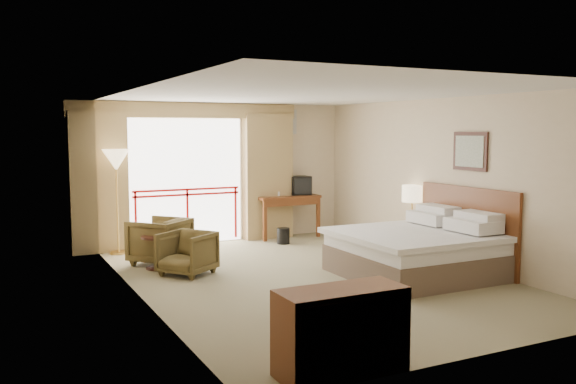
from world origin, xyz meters
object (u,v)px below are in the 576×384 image
side_table (157,246)px  dresser (341,331)px  armchair_far (160,264)px  desk (285,204)px  tv (299,186)px  wastebasket (283,236)px  table_lamp (412,194)px  floor_lamp (116,164)px  bed (418,251)px  armchair_near (187,275)px  nightstand (413,239)px

side_table → dresser: (0.41, -4.85, 0.03)m
armchair_far → desk: bearing=164.5°
tv → wastebasket: bearing=-139.4°
desk → armchair_far: desk is taller
table_lamp → armchair_far: size_ratio=0.75×
tv → floor_lamp: (-3.72, -0.20, 0.54)m
bed → side_table: bed is taller
floor_lamp → dresser: bearing=-83.7°
armchair_near → floor_lamp: 2.69m
dresser → floor_lamp: bearing=98.7°
armchair_far → dresser: bearing=51.9°
table_lamp → dresser: (-3.88, -3.97, -0.68)m
nightstand → table_lamp: bearing=86.5°
armchair_near → side_table: side_table is taller
nightstand → wastebasket: 2.52m
tv → wastebasket: size_ratio=1.39×
side_table → floor_lamp: bearing=101.3°
table_lamp → dresser: size_ratio=0.53×
bed → armchair_far: size_ratio=2.56×
wastebasket → floor_lamp: floor_lamp is taller
nightstand → dresser: (-3.88, -3.92, 0.10)m
dresser → armchair_near: bearing=93.6°
table_lamp → armchair_far: 4.45m
tv → armchair_far: bearing=-160.6°
bed → armchair_far: 4.13m
desk → wastebasket: desk is taller
armchair_near → side_table: bearing=172.3°
tv → armchair_near: bearing=-146.7°
wastebasket → armchair_near: bearing=-146.1°
desk → dresser: bearing=-111.2°
side_table → wastebasket: bearing=21.1°
bed → nightstand: size_ratio=3.67×
desk → wastebasket: size_ratio=4.27×
table_lamp → tv: 2.73m
nightstand → armchair_far: bearing=159.2°
side_table → floor_lamp: (-0.30, 1.51, 1.23)m
nightstand → tv: 2.88m
nightstand → side_table: nightstand is taller
desk → dresser: size_ratio=1.12×
bed → tv: (0.04, 3.89, 0.67)m
wastebasket → dresser: bearing=-111.5°
tv → floor_lamp: floor_lamp is taller
desk → side_table: size_ratio=2.48×
bed → armchair_near: bearing=152.4°
table_lamp → floor_lamp: (-4.59, 2.38, 0.52)m
armchair_near → floor_lamp: floor_lamp is taller
wastebasket → side_table: side_table is taller
bed → desk: size_ratio=1.62×
table_lamp → nightstand: bearing=-90.0°
nightstand → desk: 2.97m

